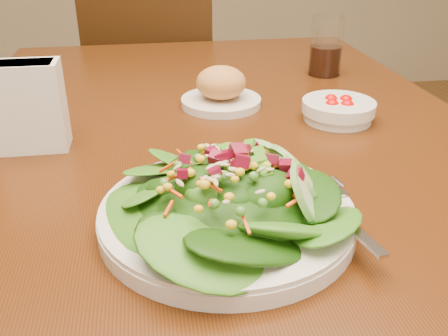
{
  "coord_description": "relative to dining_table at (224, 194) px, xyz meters",
  "views": [
    {
      "loc": [
        -0.12,
        -0.73,
        1.07
      ],
      "look_at": [
        -0.04,
        -0.22,
        0.81
      ],
      "focal_mm": 40.0,
      "sensor_mm": 36.0,
      "label": 1
    }
  ],
  "objects": [
    {
      "name": "dining_table",
      "position": [
        0.0,
        0.0,
        0.0
      ],
      "size": [
        0.9,
        1.4,
        0.75
      ],
      "color": "#44210C",
      "rests_on": "ground_plane"
    },
    {
      "name": "chair_far",
      "position": [
        -0.08,
        0.91,
        -0.18
      ],
      "size": [
        0.48,
        0.48,
        0.89
      ],
      "rotation": [
        0.0,
        0.0,
        2.96
      ],
      "color": "black",
      "rests_on": "ground_plane"
    },
    {
      "name": "salad_plate",
      "position": [
        -0.03,
        -0.24,
        0.13
      ],
      "size": [
        0.3,
        0.29,
        0.09
      ],
      "rotation": [
        0.0,
        0.0,
        -0.22
      ],
      "color": "silver",
      "rests_on": "dining_table"
    },
    {
      "name": "bread_plate",
      "position": [
        0.02,
        0.16,
        0.13
      ],
      "size": [
        0.15,
        0.15,
        0.08
      ],
      "color": "silver",
      "rests_on": "dining_table"
    },
    {
      "name": "tomato_bowl",
      "position": [
        0.21,
        0.05,
        0.12
      ],
      "size": [
        0.13,
        0.13,
        0.04
      ],
      "color": "silver",
      "rests_on": "dining_table"
    },
    {
      "name": "drinking_glass",
      "position": [
        0.28,
        0.33,
        0.16
      ],
      "size": [
        0.07,
        0.07,
        0.13
      ],
      "color": "silver",
      "rests_on": "dining_table"
    },
    {
      "name": "napkin_holder",
      "position": [
        -0.29,
        0.01,
        0.17
      ],
      "size": [
        0.1,
        0.06,
        0.13
      ],
      "rotation": [
        0.0,
        0.0,
        -0.01
      ],
      "color": "white",
      "rests_on": "dining_table"
    }
  ]
}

